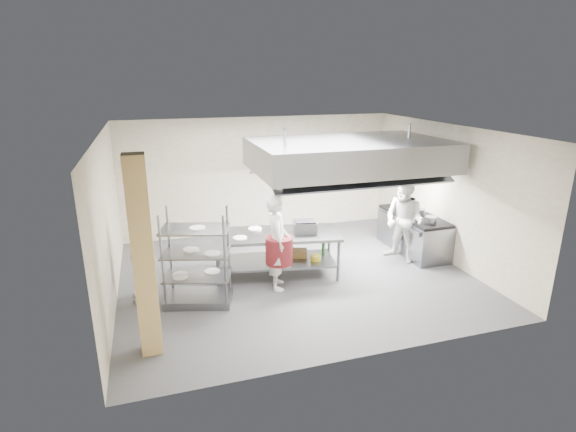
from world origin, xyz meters
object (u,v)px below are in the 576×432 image
object	(u,v)px
island	(277,254)
chef_plating	(140,253)
stockpot	(420,212)
griddle	(305,227)
chef_head	(277,242)
chef_line	(404,220)
pass_rack	(197,258)
cooking_range	(413,234)

from	to	relation	value
island	chef_plating	distance (m)	2.71
island	stockpot	world-z (taller)	stockpot
chef_plating	griddle	xyz separation A→B (m)	(3.22, 0.18, 0.12)
chef_head	stockpot	bearing A→B (deg)	-67.35
chef_line	island	bearing A→B (deg)	-117.08
pass_rack	chef_line	bearing A→B (deg)	23.66
cooking_range	griddle	distance (m)	2.96
pass_rack	chef_head	size ratio (longest dim) A/B	0.94
island	chef_plating	bearing A→B (deg)	-163.24
island	pass_rack	size ratio (longest dim) A/B	1.45
cooking_range	chef_plating	world-z (taller)	chef_plating
griddle	chef_head	bearing A→B (deg)	-136.91
island	stockpot	xyz separation A→B (m)	(3.47, 0.19, 0.53)
pass_rack	chef_head	world-z (taller)	chef_head
chef_line	chef_plating	xyz separation A→B (m)	(-5.53, -0.18, -0.04)
cooking_range	chef_plating	size ratio (longest dim) A/B	1.10
pass_rack	cooking_range	world-z (taller)	pass_rack
cooking_range	chef_head	size ratio (longest dim) A/B	1.06
griddle	stockpot	world-z (taller)	griddle
chef_head	griddle	size ratio (longest dim) A/B	4.05
island	griddle	bearing A→B (deg)	-2.03
island	chef_head	xyz separation A→B (m)	(-0.15, -0.58, 0.48)
island	chef_plating	size ratio (longest dim) A/B	1.41
cooking_range	chef_head	xyz separation A→B (m)	(-3.58, -0.90, 0.52)
chef_head	stockpot	size ratio (longest dim) A/B	7.76
griddle	stockpot	bearing A→B (deg)	16.91
cooking_range	chef_head	distance (m)	3.73
cooking_range	chef_plating	xyz separation A→B (m)	(-6.08, -0.62, 0.49)
chef_head	pass_rack	bearing A→B (deg)	107.19
island	pass_rack	world-z (taller)	pass_rack
chef_line	chef_plating	bearing A→B (deg)	-112.87
island	stockpot	bearing A→B (deg)	13.40
chef_head	chef_plating	bearing A→B (deg)	94.31
chef_plating	stockpot	bearing A→B (deg)	92.30
griddle	chef_line	bearing A→B (deg)	10.97
cooking_range	chef_plating	bearing A→B (deg)	-174.17
stockpot	pass_rack	bearing A→B (deg)	-169.67
chef_plating	pass_rack	bearing A→B (deg)	62.24
chef_line	stockpot	bearing A→B (deg)	92.57
island	cooking_range	distance (m)	3.44
pass_rack	chef_line	distance (m)	4.62
chef_head	stockpot	distance (m)	3.70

